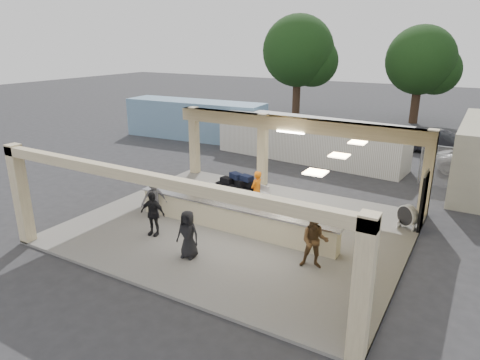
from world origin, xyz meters
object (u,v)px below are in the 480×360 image
Objects in this scene: drum_fan at (407,216)px; passenger_c at (155,198)px; container_white at (308,140)px; baggage_handler at (257,191)px; car_dark at (439,143)px; container_blue at (195,120)px; passenger_a at (315,241)px; baggage_counter at (232,218)px; passenger_b at (153,214)px; passenger_d at (188,234)px; luggage_cart at (239,187)px.

passenger_c is (-8.71, -4.03, 0.35)m from drum_fan.
baggage_handler is at bearing -76.69° from container_white.
baggage_handler reaches higher than car_dark.
drum_fan is at bearing -32.73° from container_blue.
baggage_handler is at bearing -131.50° from drum_fan.
passenger_a is at bearing -47.27° from container_blue.
passenger_c reaches higher than baggage_counter.
passenger_a is 19.47m from container_blue.
baggage_counter is at bearing 14.60° from baggage_handler.
passenger_b reaches higher than drum_fan.
baggage_counter is at bearing 80.82° from passenger_d.
passenger_a is 1.08× the size of passenger_b.
drum_fan is 5.83m from baggage_handler.
passenger_d is at bearing -178.60° from car_dark.
baggage_handler is 0.38× the size of car_dark.
container_white is 9.33m from container_blue.
luggage_cart is at bearing -97.12° from baggage_handler.
container_white is (-6.91, 7.38, 0.65)m from drum_fan.
luggage_cart is 1.57× the size of passenger_b.
passenger_a is at bearing -54.02° from passenger_c.
car_dark is (7.42, 17.89, -0.18)m from passenger_b.
passenger_a reaches higher than drum_fan.
passenger_d is 18.10m from container_blue.
drum_fan is 0.51× the size of passenger_a.
passenger_a is at bearing -77.98° from drum_fan.
luggage_cart is at bearing 172.44° from car_dark.
drum_fan is 9.61m from passenger_c.
passenger_d reaches higher than drum_fan.
baggage_counter is 0.72× the size of container_white.
passenger_b is at bearing -110.62° from drum_fan.
luggage_cart is 1.09m from baggage_handler.
baggage_counter is 9.06× the size of drum_fan.
baggage_handler is 1.03× the size of passenger_b.
luggage_cart is 6.78m from drum_fan.
drum_fan is 12.68m from car_dark.
passenger_a is at bearing -20.93° from luggage_cart.
container_white reaches higher than baggage_counter.
passenger_d reaches higher than baggage_counter.
drum_fan is 0.56× the size of passenger_b.
car_dark is (8.36, 16.70, -0.20)m from passenger_c.
container_blue reaches higher than drum_fan.
passenger_b is 16.36m from container_blue.
luggage_cart is 15.07m from car_dark.
luggage_cart is 0.25× the size of container_blue.
container_white is (0.87, 12.59, 0.31)m from passenger_b.
passenger_d is 0.15× the size of container_blue.
car_dark is at bearing 44.15° from container_white.
passenger_c is at bearing -64.06° from container_blue.
passenger_b is at bearing -142.63° from baggage_counter.
container_white is at bearing 146.34° from car_dark.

